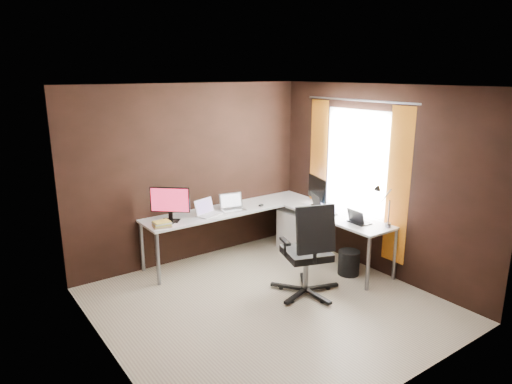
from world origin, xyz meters
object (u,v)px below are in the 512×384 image
at_px(laptop_black_small, 358,220).
at_px(office_chair, 307,268).
at_px(laptop_white, 207,212).
at_px(laptop_black_big, 321,208).
at_px(monitor_right, 317,190).
at_px(drawer_pedestal, 297,230).
at_px(monitor_left, 170,202).
at_px(laptop_silver, 232,206).
at_px(wastebasket, 349,263).
at_px(desk_lamp, 382,201).
at_px(book_stack, 162,224).

height_order(laptop_black_small, office_chair, office_chair).
distance_m(laptop_white, laptop_black_big, 1.60).
relative_size(monitor_right, laptop_white, 1.40).
xyz_separation_m(laptop_white, laptop_black_small, (1.42, -1.46, -0.01)).
relative_size(drawer_pedestal, monitor_left, 1.31).
bearing_deg(drawer_pedestal, laptop_white, 168.38).
xyz_separation_m(drawer_pedestal, laptop_silver, (-0.98, 0.30, 0.48)).
bearing_deg(laptop_silver, wastebasket, -44.41).
distance_m(monitor_right, laptop_silver, 1.26).
relative_size(monitor_right, laptop_black_small, 1.83).
distance_m(desk_lamp, office_chair, 1.28).
relative_size(monitor_left, monitor_right, 0.87).
bearing_deg(desk_lamp, monitor_left, 119.09).
height_order(monitor_left, laptop_black_big, monitor_left).
xyz_separation_m(book_stack, desk_lamp, (2.26, -1.63, 0.30)).
bearing_deg(desk_lamp, wastebasket, 98.72).
bearing_deg(laptop_black_big, wastebasket, -156.61).
bearing_deg(drawer_pedestal, monitor_right, -71.42).
height_order(monitor_right, laptop_black_big, monitor_right).
bearing_deg(laptop_white, office_chair, -86.59).
distance_m(monitor_left, wastebasket, 2.52).
relative_size(laptop_silver, desk_lamp, 0.71).
distance_m(monitor_right, laptop_black_big, 0.32).
xyz_separation_m(laptop_white, laptop_black_big, (1.37, -0.81, 0.01)).
bearing_deg(laptop_black_small, book_stack, 60.03).
height_order(monitor_left, book_stack, monitor_left).
bearing_deg(office_chair, laptop_black_big, 57.16).
height_order(laptop_silver, office_chair, office_chair).
bearing_deg(wastebasket, laptop_silver, 123.87).
distance_m(monitor_left, laptop_silver, 0.96).
xyz_separation_m(monitor_right, book_stack, (-2.22, 0.50, -0.22)).
bearing_deg(laptop_white, book_stack, 171.55).
height_order(drawer_pedestal, laptop_black_big, laptop_black_big).
bearing_deg(monitor_right, laptop_white, 85.85).
bearing_deg(book_stack, wastebasket, -32.00).
height_order(laptop_black_big, desk_lamp, desk_lamp).
bearing_deg(wastebasket, laptop_white, 134.43).
bearing_deg(laptop_black_big, monitor_right, -5.96).
bearing_deg(laptop_silver, laptop_black_big, -29.27).
bearing_deg(laptop_black_big, office_chair, 152.91).
relative_size(monitor_left, desk_lamp, 0.85).
relative_size(drawer_pedestal, laptop_black_small, 2.09).
distance_m(laptop_silver, office_chair, 1.57).
bearing_deg(office_chair, laptop_white, 127.75).
bearing_deg(laptop_silver, drawer_pedestal, -5.36).
height_order(laptop_white, laptop_black_big, laptop_black_big).
bearing_deg(desk_lamp, book_stack, 124.03).
bearing_deg(office_chair, monitor_left, 142.36).
bearing_deg(monitor_right, office_chair, 150.03).
bearing_deg(laptop_black_big, book_stack, 95.17).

